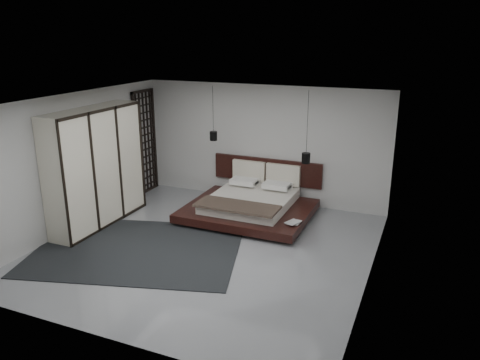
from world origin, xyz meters
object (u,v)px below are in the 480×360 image
at_px(rug, 138,249).
at_px(pendant_left, 213,136).
at_px(bed, 251,203).
at_px(wardrobe, 96,168).
at_px(pendant_right, 306,158).
at_px(lattice_screen, 145,142).

bearing_deg(rug, pendant_left, 85.51).
bearing_deg(bed, wardrobe, -149.51).
distance_m(wardrobe, rug, 2.10).
relative_size(pendant_right, rug, 0.41).
bearing_deg(pendant_left, wardrobe, -129.57).
bearing_deg(bed, pendant_right, 20.65).
distance_m(pendant_right, rug, 4.02).
distance_m(lattice_screen, pendant_right, 4.20).
distance_m(pendant_right, wardrobe, 4.46).
height_order(pendant_left, rug, pendant_left).
relative_size(bed, wardrobe, 1.06).
height_order(bed, pendant_right, pendant_right).
bearing_deg(pendant_left, pendant_right, 0.00).
relative_size(pendant_left, rug, 0.33).
xyz_separation_m(pendant_left, pendant_right, (2.22, 0.00, -0.30)).
height_order(bed, pendant_left, pendant_left).
relative_size(pendant_left, wardrobe, 0.50).
xyz_separation_m(pendant_left, wardrobe, (-1.73, -2.09, -0.41)).
distance_m(pendant_left, rug, 3.34).
relative_size(pendant_left, pendant_right, 0.80).
relative_size(pendant_right, wardrobe, 0.62).
bearing_deg(wardrobe, pendant_left, 50.43).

